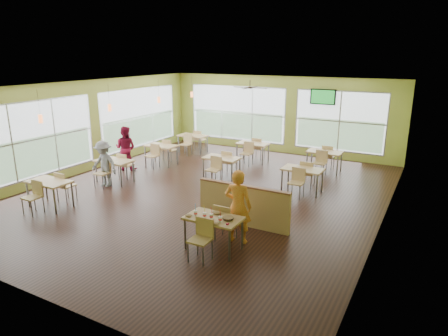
{
  "coord_description": "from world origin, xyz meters",
  "views": [
    {
      "loc": [
        5.96,
        -9.77,
        4.1
      ],
      "look_at": [
        1.19,
        -1.05,
        1.23
      ],
      "focal_mm": 32.0,
      "sensor_mm": 36.0,
      "label": 1
    }
  ],
  "objects_px": {
    "main_table": "(214,222)",
    "man_plaid": "(238,206)",
    "food_basket": "(228,218)",
    "half_wall_divider": "(243,205)"
  },
  "relations": [
    {
      "from": "man_plaid",
      "to": "food_basket",
      "type": "distance_m",
      "value": 0.56
    },
    {
      "from": "half_wall_divider",
      "to": "man_plaid",
      "type": "xyz_separation_m",
      "value": [
        0.29,
        -0.87,
        0.32
      ]
    },
    {
      "from": "main_table",
      "to": "man_plaid",
      "type": "relative_size",
      "value": 0.9
    },
    {
      "from": "main_table",
      "to": "man_plaid",
      "type": "xyz_separation_m",
      "value": [
        0.29,
        0.58,
        0.22
      ]
    },
    {
      "from": "main_table",
      "to": "man_plaid",
      "type": "distance_m",
      "value": 0.68
    },
    {
      "from": "main_table",
      "to": "half_wall_divider",
      "type": "distance_m",
      "value": 1.45
    },
    {
      "from": "man_plaid",
      "to": "half_wall_divider",
      "type": "bearing_deg",
      "value": -79.94
    },
    {
      "from": "food_basket",
      "to": "half_wall_divider",
      "type": "bearing_deg",
      "value": 103.25
    },
    {
      "from": "man_plaid",
      "to": "food_basket",
      "type": "relative_size",
      "value": 6.92
    },
    {
      "from": "main_table",
      "to": "half_wall_divider",
      "type": "xyz_separation_m",
      "value": [
        0.0,
        1.45,
        -0.11
      ]
    }
  ]
}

